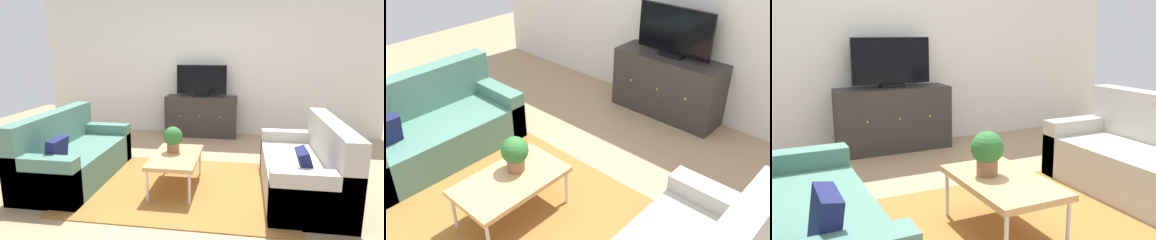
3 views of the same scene
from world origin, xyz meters
The scene contains 8 objects.
ground_plane centered at (0.00, 0.00, 0.00)m, with size 10.00×10.00×0.00m, color tan.
wall_back centered at (0.00, 2.55, 1.35)m, with size 6.40×0.12×2.70m, color silver.
area_rug centered at (0.00, -0.15, 0.01)m, with size 2.50×1.90×0.01m, color #9E662D.
couch_left_side centered at (-1.44, -0.10, 0.28)m, with size 0.81×1.70×0.85m.
coffee_table centered at (-0.07, -0.17, 0.37)m, with size 0.54×0.92×0.41m.
potted_plant centered at (-0.13, -0.06, 0.58)m, with size 0.23×0.23×0.31m.
tv_console centered at (-0.09, 2.27, 0.37)m, with size 1.32×0.47×0.75m.
flat_screen_tv centered at (-0.09, 2.29, 1.03)m, with size 0.92×0.16×0.57m.
Camera 2 is at (2.12, -1.75, 2.51)m, focal length 38.29 mm.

